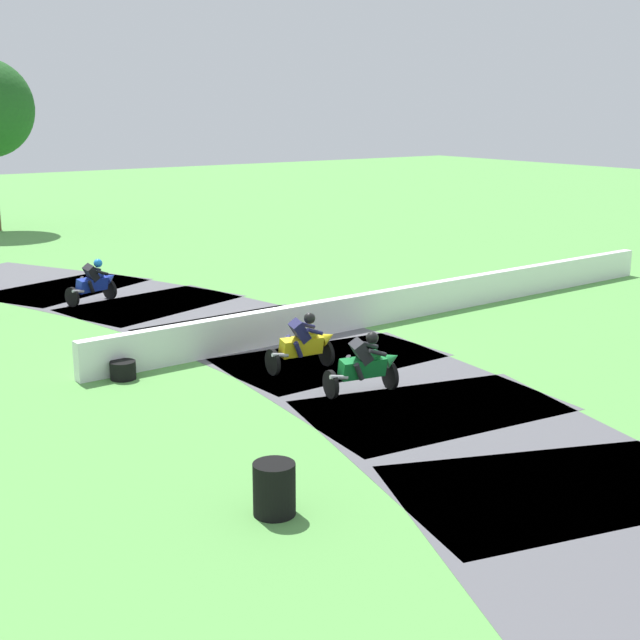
# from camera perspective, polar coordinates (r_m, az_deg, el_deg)

# --- Properties ---
(ground_plane) EXTENTS (120.00, 120.00, 0.00)m
(ground_plane) POSITION_cam_1_polar(r_m,az_deg,el_deg) (22.63, -2.35, -1.41)
(ground_plane) COLOR #569947
(track_asphalt) EXTENTS (9.77, 31.89, 0.01)m
(track_asphalt) POSITION_cam_1_polar(r_m,az_deg,el_deg) (22.01, -4.79, -1.88)
(track_asphalt) COLOR #515156
(track_asphalt) RESTS_ON ground
(safety_barrier) EXTENTS (20.38, 1.28, 0.90)m
(safety_barrier) POSITION_cam_1_polar(r_m,az_deg,el_deg) (25.44, 6.28, 1.26)
(safety_barrier) COLOR white
(safety_barrier) RESTS_ON ground
(motorcycle_lead_green) EXTENTS (1.71, 0.95, 1.43)m
(motorcycle_lead_green) POSITION_cam_1_polar(r_m,az_deg,el_deg) (18.45, 2.97, -2.84)
(motorcycle_lead_green) COLOR black
(motorcycle_lead_green) RESTS_ON ground
(motorcycle_chase_yellow) EXTENTS (1.70, 0.81, 1.43)m
(motorcycle_chase_yellow) POSITION_cam_1_polar(r_m,az_deg,el_deg) (20.04, -1.00, -1.47)
(motorcycle_chase_yellow) COLOR black
(motorcycle_chase_yellow) RESTS_ON ground
(motorcycle_trailing_blue) EXTENTS (1.72, 1.13, 1.43)m
(motorcycle_trailing_blue) POSITION_cam_1_polar(r_m,az_deg,el_deg) (27.79, -14.26, 2.39)
(motorcycle_trailing_blue) COLOR black
(motorcycle_trailing_blue) RESTS_ON ground
(tire_stack_near) EXTENTS (0.63, 0.63, 0.80)m
(tire_stack_near) POSITION_cam_1_polar(r_m,az_deg,el_deg) (13.29, -2.95, -10.76)
(tire_stack_near) COLOR black
(tire_stack_near) RESTS_ON ground
(tire_stack_mid_a) EXTENTS (0.57, 0.57, 0.40)m
(tire_stack_mid_a) POSITION_cam_1_polar(r_m,az_deg,el_deg) (20.03, -12.52, -3.16)
(tire_stack_mid_a) COLOR black
(tire_stack_mid_a) RESTS_ON ground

